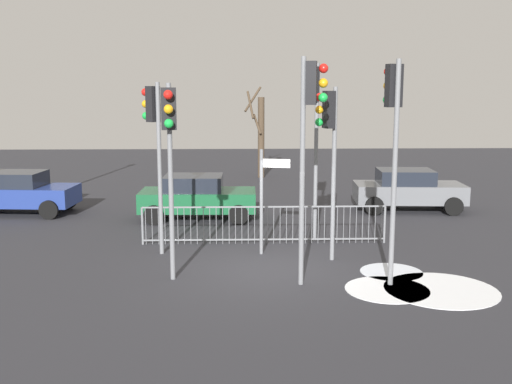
{
  "coord_description": "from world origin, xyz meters",
  "views": [
    {
      "loc": [
        -0.74,
        -13.85,
        4.23
      ],
      "look_at": [
        -0.24,
        2.17,
        1.5
      ],
      "focal_mm": 41.9,
      "sensor_mm": 36.0,
      "label": 1
    }
  ],
  "objects_px": {
    "bare_tree_left": "(260,134)",
    "traffic_light_mid_left": "(170,138)",
    "traffic_light_foreground_right": "(329,135)",
    "car_grey_near": "(408,189)",
    "traffic_light_mid_right": "(313,113)",
    "direction_sign_post": "(264,196)",
    "car_blue_trailing": "(19,192)",
    "traffic_light_foreground_left": "(393,122)",
    "car_green_mid": "(197,196)",
    "traffic_light_rear_left": "(309,121)",
    "traffic_light_rear_right": "(154,129)"
  },
  "relations": [
    {
      "from": "car_blue_trailing",
      "to": "traffic_light_mid_left",
      "type": "bearing_deg",
      "value": -46.83
    },
    {
      "from": "traffic_light_mid_left",
      "to": "car_green_mid",
      "type": "height_order",
      "value": "traffic_light_mid_left"
    },
    {
      "from": "car_grey_near",
      "to": "bare_tree_left",
      "type": "distance_m",
      "value": 9.87
    },
    {
      "from": "traffic_light_rear_left",
      "to": "traffic_light_rear_right",
      "type": "xyz_separation_m",
      "value": [
        -3.65,
        2.74,
        -0.35
      ]
    },
    {
      "from": "traffic_light_rear_left",
      "to": "car_green_mid",
      "type": "height_order",
      "value": "traffic_light_rear_left"
    },
    {
      "from": "traffic_light_rear_right",
      "to": "direction_sign_post",
      "type": "relative_size",
      "value": 1.61
    },
    {
      "from": "traffic_light_rear_right",
      "to": "traffic_light_mid_left",
      "type": "xyz_separation_m",
      "value": [
        0.65,
        -2.4,
        -0.03
      ]
    },
    {
      "from": "traffic_light_mid_right",
      "to": "car_blue_trailing",
      "type": "xyz_separation_m",
      "value": [
        -9.67,
        4.23,
        -2.87
      ]
    },
    {
      "from": "traffic_light_mid_right",
      "to": "direction_sign_post",
      "type": "relative_size",
      "value": 1.81
    },
    {
      "from": "traffic_light_mid_right",
      "to": "direction_sign_post",
      "type": "xyz_separation_m",
      "value": [
        -1.4,
        -1.26,
        -2.08
      ]
    },
    {
      "from": "traffic_light_rear_left",
      "to": "direction_sign_post",
      "type": "height_order",
      "value": "traffic_light_rear_left"
    },
    {
      "from": "traffic_light_rear_right",
      "to": "car_grey_near",
      "type": "height_order",
      "value": "traffic_light_rear_right"
    },
    {
      "from": "traffic_light_rear_left",
      "to": "traffic_light_rear_right",
      "type": "distance_m",
      "value": 4.57
    },
    {
      "from": "traffic_light_rear_left",
      "to": "traffic_light_mid_right",
      "type": "height_order",
      "value": "traffic_light_mid_right"
    },
    {
      "from": "traffic_light_foreground_left",
      "to": "bare_tree_left",
      "type": "distance_m",
      "value": 16.75
    },
    {
      "from": "traffic_light_rear_right",
      "to": "car_blue_trailing",
      "type": "height_order",
      "value": "traffic_light_rear_right"
    },
    {
      "from": "traffic_light_foreground_right",
      "to": "traffic_light_mid_left",
      "type": "height_order",
      "value": "traffic_light_mid_left"
    },
    {
      "from": "traffic_light_mid_left",
      "to": "car_blue_trailing",
      "type": "distance_m",
      "value": 10.12
    },
    {
      "from": "direction_sign_post",
      "to": "car_blue_trailing",
      "type": "bearing_deg",
      "value": 160.05
    },
    {
      "from": "direction_sign_post",
      "to": "car_blue_trailing",
      "type": "relative_size",
      "value": 0.7
    },
    {
      "from": "traffic_light_foreground_left",
      "to": "direction_sign_post",
      "type": "xyz_separation_m",
      "value": [
        -2.64,
        2.49,
        -2.02
      ]
    },
    {
      "from": "traffic_light_mid_left",
      "to": "car_green_mid",
      "type": "distance_m",
      "value": 7.02
    },
    {
      "from": "bare_tree_left",
      "to": "car_grey_near",
      "type": "bearing_deg",
      "value": -59.61
    },
    {
      "from": "bare_tree_left",
      "to": "traffic_light_mid_left",
      "type": "bearing_deg",
      "value": -99.05
    },
    {
      "from": "car_grey_near",
      "to": "bare_tree_left",
      "type": "xyz_separation_m",
      "value": [
        -4.95,
        8.43,
        1.37
      ]
    },
    {
      "from": "traffic_light_foreground_right",
      "to": "car_grey_near",
      "type": "relative_size",
      "value": 1.11
    },
    {
      "from": "traffic_light_foreground_right",
      "to": "traffic_light_foreground_left",
      "type": "xyz_separation_m",
      "value": [
        1.08,
        -1.87,
        0.4
      ]
    },
    {
      "from": "traffic_light_mid_right",
      "to": "bare_tree_left",
      "type": "height_order",
      "value": "traffic_light_mid_right"
    },
    {
      "from": "traffic_light_foreground_right",
      "to": "bare_tree_left",
      "type": "xyz_separation_m",
      "value": [
        -1.12,
        14.68,
        -1.04
      ]
    },
    {
      "from": "traffic_light_rear_right",
      "to": "traffic_light_foreground_left",
      "type": "xyz_separation_m",
      "value": [
        5.44,
        -2.7,
        0.31
      ]
    },
    {
      "from": "traffic_light_mid_left",
      "to": "direction_sign_post",
      "type": "distance_m",
      "value": 3.49
    },
    {
      "from": "traffic_light_foreground_right",
      "to": "traffic_light_foreground_left",
      "type": "relative_size",
      "value": 0.89
    },
    {
      "from": "direction_sign_post",
      "to": "traffic_light_foreground_left",
      "type": "bearing_deg",
      "value": -29.7
    },
    {
      "from": "car_green_mid",
      "to": "direction_sign_post",
      "type": "bearing_deg",
      "value": -64.06
    },
    {
      "from": "traffic_light_rear_right",
      "to": "traffic_light_foreground_left",
      "type": "distance_m",
      "value": 6.08
    },
    {
      "from": "traffic_light_foreground_right",
      "to": "traffic_light_mid_left",
      "type": "distance_m",
      "value": 4.03
    },
    {
      "from": "traffic_light_foreground_right",
      "to": "direction_sign_post",
      "type": "relative_size",
      "value": 1.57
    },
    {
      "from": "traffic_light_rear_right",
      "to": "traffic_light_mid_right",
      "type": "relative_size",
      "value": 0.89
    },
    {
      "from": "traffic_light_foreground_right",
      "to": "car_green_mid",
      "type": "distance_m",
      "value": 6.62
    },
    {
      "from": "traffic_light_foreground_left",
      "to": "traffic_light_mid_right",
      "type": "bearing_deg",
      "value": 93.05
    },
    {
      "from": "traffic_light_rear_right",
      "to": "car_grey_near",
      "type": "bearing_deg",
      "value": -22.32
    },
    {
      "from": "traffic_light_mid_right",
      "to": "traffic_light_mid_left",
      "type": "xyz_separation_m",
      "value": [
        -3.54,
        -3.45,
        -0.41
      ]
    },
    {
      "from": "traffic_light_rear_left",
      "to": "direction_sign_post",
      "type": "xyz_separation_m",
      "value": [
        -0.85,
        2.52,
        -2.05
      ]
    },
    {
      "from": "traffic_light_rear_left",
      "to": "car_grey_near",
      "type": "distance_m",
      "value": 9.75
    },
    {
      "from": "traffic_light_mid_left",
      "to": "car_blue_trailing",
      "type": "bearing_deg",
      "value": -56.34
    },
    {
      "from": "traffic_light_mid_right",
      "to": "car_green_mid",
      "type": "xyz_separation_m",
      "value": [
        -3.42,
        3.13,
        -2.87
      ]
    },
    {
      "from": "car_green_mid",
      "to": "car_blue_trailing",
      "type": "relative_size",
      "value": 0.98
    },
    {
      "from": "traffic_light_mid_right",
      "to": "car_grey_near",
      "type": "height_order",
      "value": "traffic_light_mid_right"
    },
    {
      "from": "car_blue_trailing",
      "to": "traffic_light_foreground_left",
      "type": "bearing_deg",
      "value": -31.61
    },
    {
      "from": "traffic_light_foreground_right",
      "to": "direction_sign_post",
      "type": "height_order",
      "value": "traffic_light_foreground_right"
    }
  ]
}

